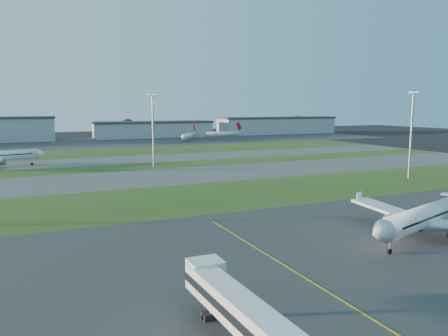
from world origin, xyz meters
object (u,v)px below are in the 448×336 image
mini_jet_far (223,134)px  light_mast_east (411,129)px  mini_jet_near (189,135)px  jet_bridge (263,331)px  airliner_parked (428,216)px  light_mast_centre (153,125)px

mini_jet_far → light_mast_east: size_ratio=1.10×
mini_jet_near → mini_jet_far: size_ratio=0.86×
mini_jet_far → light_mast_east: bearing=-105.7°
jet_bridge → light_mast_east: 111.12m
airliner_parked → light_mast_centre: (-17.98, 101.62, 11.09)m
jet_bridge → mini_jet_far: (103.79, 238.47, -0.73)m
jet_bridge → light_mast_east: size_ratio=1.04×
light_mast_centre → jet_bridge: bearing=-101.4°
mini_jet_near → light_mast_east: bearing=-141.4°
airliner_parked → mini_jet_far: size_ratio=1.16×
mini_jet_far → airliner_parked: bearing=-116.1°
jet_bridge → mini_jet_near: 243.88m
light_mast_east → airliner_parked: bearing=-134.6°
airliner_parked → jet_bridge: bearing=-170.4°
light_mast_east → mini_jet_near: bearing=93.7°
light_mast_centre → mini_jet_far: bearing=55.6°
airliner_parked → mini_jet_near: size_ratio=1.35×
airliner_parked → mini_jet_near: airliner_parked is taller
jet_bridge → light_mast_centre: size_ratio=1.04×
jet_bridge → light_mast_east: (87.81, 67.24, 10.81)m
jet_bridge → mini_jet_near: bearing=71.6°
mini_jet_near → light_mast_centre: size_ratio=0.95×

